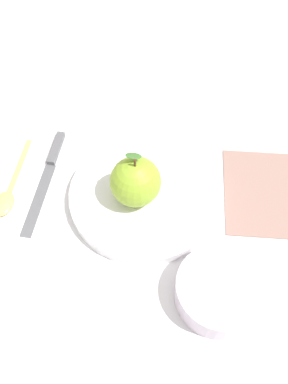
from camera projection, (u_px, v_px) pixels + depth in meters
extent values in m
plane|color=silver|center=(130.00, 194.00, 0.71)|extent=(2.40, 2.40, 0.00)
cylinder|color=white|center=(144.00, 196.00, 0.70)|extent=(0.24, 0.24, 0.02)
torus|color=white|center=(144.00, 194.00, 0.69)|extent=(0.24, 0.24, 0.01)
sphere|color=#8CB22D|center=(135.00, 182.00, 0.65)|extent=(0.08, 0.08, 0.08)
cylinder|color=#4C3319|center=(135.00, 163.00, 0.62)|extent=(0.00, 0.00, 0.02)
ellipsoid|color=#386628|center=(134.00, 156.00, 0.62)|extent=(0.02, 0.03, 0.01)
cylinder|color=silver|center=(220.00, 291.00, 0.59)|extent=(0.12, 0.12, 0.04)
torus|color=silver|center=(221.00, 286.00, 0.58)|extent=(0.12, 0.12, 0.01)
cylinder|color=#AB9FAF|center=(221.00, 287.00, 0.58)|extent=(0.10, 0.10, 0.01)
cube|color=#59595E|center=(39.00, 199.00, 0.70)|extent=(0.14, 0.07, 0.00)
cube|color=#59595E|center=(56.00, 148.00, 0.76)|extent=(0.07, 0.04, 0.01)
ellipsoid|color=#D8B766|center=(3.00, 204.00, 0.69)|extent=(0.06, 0.05, 0.01)
cube|color=#D8B766|center=(19.00, 165.00, 0.74)|extent=(0.11, 0.05, 0.01)
cube|color=gray|center=(260.00, 192.00, 0.71)|extent=(0.20, 0.16, 0.00)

